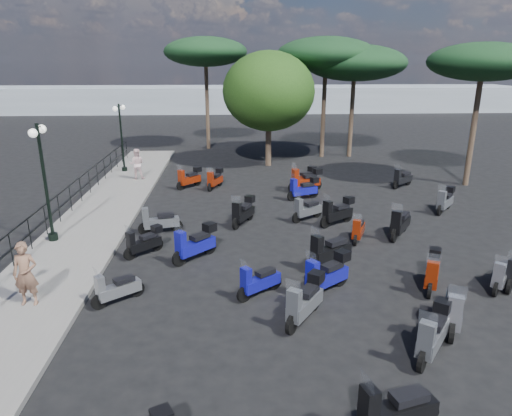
{
  "coord_description": "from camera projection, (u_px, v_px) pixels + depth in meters",
  "views": [
    {
      "loc": [
        -0.99,
        -13.9,
        6.27
      ],
      "look_at": [
        -0.15,
        1.58,
        1.2
      ],
      "focal_mm": 32.0,
      "sensor_mm": 36.0,
      "label": 1
    }
  ],
  "objects": [
    {
      "name": "scooter_13",
      "position": [
        329.0,
        252.0,
        14.32
      ],
      "size": [
        1.64,
        1.13,
        1.49
      ],
      "rotation": [
        0.0,
        0.0,
        2.14
      ],
      "color": "black",
      "rests_on": "ground"
    },
    {
      "name": "scooter_20",
      "position": [
        358.0,
        230.0,
        16.41
      ],
      "size": [
        0.77,
        1.4,
        1.19
      ],
      "rotation": [
        0.0,
        0.0,
        2.72
      ],
      "color": "black",
      "rests_on": "ground"
    },
    {
      "name": "scooter_14",
      "position": [
        307.0,
        210.0,
        18.51
      ],
      "size": [
        1.37,
        1.0,
        1.27
      ],
      "rotation": [
        0.0,
        0.0,
        2.17
      ],
      "color": "black",
      "rests_on": "ground"
    },
    {
      "name": "scooter_7",
      "position": [
        259.0,
        282.0,
        12.57
      ],
      "size": [
        1.31,
        1.02,
        1.24
      ],
      "rotation": [
        0.0,
        0.0,
        2.21
      ],
      "color": "black",
      "rests_on": "ground"
    },
    {
      "name": "scooter_4",
      "position": [
        189.0,
        178.0,
        23.2
      ],
      "size": [
        1.23,
        1.3,
        1.3
      ],
      "rotation": [
        0.0,
        0.0,
        2.4
      ],
      "color": "black",
      "rests_on": "ground"
    },
    {
      "name": "scooter_21",
      "position": [
        337.0,
        212.0,
        17.99
      ],
      "size": [
        1.53,
        1.1,
        1.38
      ],
      "rotation": [
        0.0,
        0.0,
        2.15
      ],
      "color": "black",
      "rests_on": "ground"
    },
    {
      "name": "ground",
      "position": [
        263.0,
        257.0,
        15.19
      ],
      "size": [
        120.0,
        120.0,
        0.0
      ],
      "primitive_type": "plane",
      "color": "black",
      "rests_on": "ground"
    },
    {
      "name": "pine_3",
      "position": [
        483.0,
        62.0,
        21.99
      ],
      "size": [
        5.27,
        5.27,
        7.07
      ],
      "color": "#38281E",
      "rests_on": "ground"
    },
    {
      "name": "sidewalk",
      "position": [
        91.0,
        227.0,
        17.68
      ],
      "size": [
        3.0,
        30.0,
        0.15
      ],
      "primitive_type": "cube",
      "color": "slate",
      "rests_on": "ground"
    },
    {
      "name": "scooter_26",
      "position": [
        400.0,
        224.0,
        16.74
      ],
      "size": [
        1.18,
        1.57,
        1.47
      ],
      "rotation": [
        0.0,
        0.0,
        2.52
      ],
      "color": "black",
      "rests_on": "ground"
    },
    {
      "name": "pine_0",
      "position": [
        326.0,
        55.0,
        28.75
      ],
      "size": [
        6.29,
        6.29,
        7.65
      ],
      "color": "#38281E",
      "rests_on": "ground"
    },
    {
      "name": "scooter_27",
      "position": [
        445.0,
        201.0,
        19.52
      ],
      "size": [
        1.23,
        1.36,
        1.33
      ],
      "rotation": [
        0.0,
        0.0,
        2.42
      ],
      "color": "black",
      "rests_on": "ground"
    },
    {
      "name": "woman",
      "position": [
        26.0,
        274.0,
        11.73
      ],
      "size": [
        0.64,
        0.43,
        1.73
      ],
      "primitive_type": "imported",
      "rotation": [
        0.0,
        0.0,
        0.02
      ],
      "color": "brown",
      "rests_on": "sidewalk"
    },
    {
      "name": "scooter_3",
      "position": [
        159.0,
        222.0,
        17.11
      ],
      "size": [
        1.64,
        0.68,
        1.33
      ],
      "rotation": [
        0.0,
        0.0,
        1.83
      ],
      "color": "black",
      "rests_on": "ground"
    },
    {
      "name": "lamp_post_2",
      "position": [
        121.0,
        133.0,
        25.56
      ],
      "size": [
        0.49,
        1.09,
        3.79
      ],
      "rotation": [
        0.0,
        0.0,
        -0.27
      ],
      "color": "black",
      "rests_on": "sidewalk"
    },
    {
      "name": "scooter_18",
      "position": [
        432.0,
        272.0,
        12.96
      ],
      "size": [
        0.94,
        1.54,
        1.33
      ],
      "rotation": [
        0.0,
        0.0,
        2.68
      ],
      "color": "black",
      "rests_on": "ground"
    },
    {
      "name": "lamp_post_1",
      "position": [
        44.0,
        176.0,
        15.49
      ],
      "size": [
        0.36,
        1.21,
        4.13
      ],
      "rotation": [
        0.0,
        0.0,
        0.08
      ],
      "color": "black",
      "rests_on": "sidewalk"
    },
    {
      "name": "scooter_22",
      "position": [
        306.0,
        180.0,
        22.59
      ],
      "size": [
        1.77,
        0.86,
        1.46
      ],
      "rotation": [
        0.0,
        0.0,
        1.9
      ],
      "color": "black",
      "rests_on": "ground"
    },
    {
      "name": "scooter_15",
      "position": [
        304.0,
        189.0,
        21.29
      ],
      "size": [
        1.57,
        0.86,
        1.32
      ],
      "rotation": [
        0.0,
        0.0,
        1.97
      ],
      "color": "black",
      "rests_on": "ground"
    },
    {
      "name": "scooter_2",
      "position": [
        144.0,
        242.0,
        15.21
      ],
      "size": [
        1.19,
        1.15,
        1.2
      ],
      "rotation": [
        0.0,
        0.0,
        2.33
      ],
      "color": "black",
      "rests_on": "ground"
    },
    {
      "name": "railing",
      "position": [
        52.0,
        209.0,
        17.17
      ],
      "size": [
        0.04,
        26.04,
        1.1
      ],
      "color": "black",
      "rests_on": "sidewalk"
    },
    {
      "name": "scooter_11",
      "position": [
        394.0,
        412.0,
        7.83
      ],
      "size": [
        1.77,
        0.76,
        1.44
      ],
      "rotation": [
        0.0,
        0.0,
        1.85
      ],
      "color": "black",
      "rests_on": "ground"
    },
    {
      "name": "scooter_16",
      "position": [
        303.0,
        178.0,
        23.19
      ],
      "size": [
        1.5,
        1.12,
        1.37
      ],
      "rotation": [
        0.0,
        0.0,
        2.17
      ],
      "color": "black",
      "rests_on": "ground"
    },
    {
      "name": "scooter_8",
      "position": [
        195.0,
        244.0,
        14.83
      ],
      "size": [
        1.42,
        1.41,
        1.45
      ],
      "rotation": [
        0.0,
        0.0,
        2.35
      ],
      "color": "black",
      "rests_on": "ground"
    },
    {
      "name": "scooter_17",
      "position": [
        433.0,
        334.0,
        9.98
      ],
      "size": [
        1.26,
        1.51,
        1.43
      ],
      "rotation": [
        0.0,
        0.0,
        2.47
      ],
      "color": "black",
      "rests_on": "ground"
    },
    {
      "name": "scooter_9",
      "position": [
        243.0,
        212.0,
        18.03
      ],
      "size": [
        0.99,
        1.56,
        1.36
      ],
      "rotation": [
        0.0,
        0.0,
        2.65
      ],
      "color": "black",
      "rests_on": "ground"
    },
    {
      "name": "pedestrian_far",
      "position": [
        137.0,
        164.0,
        24.25
      ],
      "size": [
        0.8,
        0.63,
        1.63
      ],
      "primitive_type": "imported",
      "rotation": [
        0.0,
        0.0,
        3.15
      ],
      "color": "beige",
      "rests_on": "sidewalk"
    },
    {
      "name": "broadleaf_tree",
      "position": [
        269.0,
        91.0,
        26.89
      ],
      "size": [
        5.47,
        5.47,
        6.79
      ],
      "color": "#38281E",
      "rests_on": "ground"
    },
    {
      "name": "distant_hills",
      "position": [
        239.0,
        99.0,
        57.43
      ],
      "size": [
        70.0,
        8.0,
        3.0
      ],
      "primitive_type": "cube",
      "color": "gray",
      "rests_on": "ground"
    },
    {
      "name": "scooter_10",
      "position": [
        215.0,
        180.0,
        23.07
      ],
      "size": [
        0.82,
        1.46,
        1.24
      ],
      "rotation": [
        0.0,
        0.0,
        2.73
      ],
      "color": "black",
      "rests_on": "ground"
    },
    {
      "name": "scooter_6",
      "position": [
        305.0,
        302.0,
        11.32
      ],
      "size": [
        1.19,
        1.55,
        1.43
      ],
      "rotation": [
        0.0,
        0.0,
        2.53
      ],
      "color": "black",
      "rests_on": "ground"
    },
    {
      "name": "scooter_28",
      "position": [
        402.0,
        179.0,
        23.31
      ],
      "size": [
        1.32,
        1.07,
        1.27
      ],
      "rotation": [
        0.0,
        0.0,
        2.23
      ],
      "color": "black",
      "rests_on": "ground"
    },
    {
      "name": "scooter_25",
      "position": [
        502.0,
        276.0,
        12.92
      ],
      "size": [
        1.12,
        1.21,
        1.24
      ],
      "rotation": [
        0.0,
        0.0,
        2.4
      ],
      "color": "black",
      "rests_on": "ground"
    },
    {
      "name": "scooter_1",
      "position": [
        116.0,
        289.0,
        12.19
      ],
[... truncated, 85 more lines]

